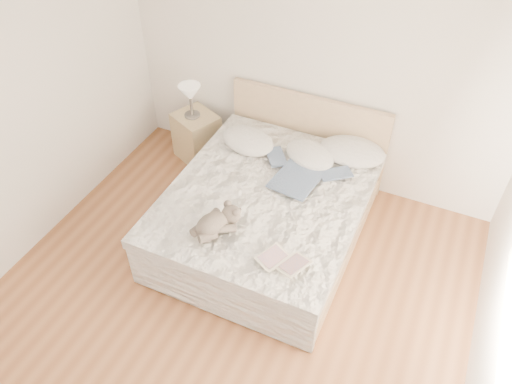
# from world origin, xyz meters

# --- Properties ---
(floor) EXTENTS (4.00, 4.50, 0.00)m
(floor) POSITION_xyz_m (0.00, 0.00, 0.00)
(floor) COLOR brown
(floor) RESTS_ON ground
(ceiling) EXTENTS (4.00, 4.50, 0.00)m
(ceiling) POSITION_xyz_m (0.00, 0.00, 2.70)
(ceiling) COLOR white
(ceiling) RESTS_ON ground
(wall_back) EXTENTS (4.00, 0.02, 2.70)m
(wall_back) POSITION_xyz_m (0.00, 2.25, 1.35)
(wall_back) COLOR silver
(wall_back) RESTS_ON ground
(bed) EXTENTS (1.72, 2.14, 1.00)m
(bed) POSITION_xyz_m (0.00, 1.19, 0.31)
(bed) COLOR tan
(bed) RESTS_ON floor
(nightstand) EXTENTS (0.57, 0.55, 0.56)m
(nightstand) POSITION_xyz_m (-1.24, 1.96, 0.28)
(nightstand) COLOR tan
(nightstand) RESTS_ON floor
(table_lamp) EXTENTS (0.26, 0.26, 0.38)m
(table_lamp) POSITION_xyz_m (-1.27, 1.95, 0.83)
(table_lamp) COLOR #514C46
(table_lamp) RESTS_ON nightstand
(pillow_left) EXTENTS (0.69, 0.57, 0.18)m
(pillow_left) POSITION_xyz_m (-0.47, 1.70, 0.64)
(pillow_left) COLOR silver
(pillow_left) RESTS_ON bed
(pillow_middle) EXTENTS (0.66, 0.59, 0.16)m
(pillow_middle) POSITION_xyz_m (0.18, 1.74, 0.64)
(pillow_middle) COLOR silver
(pillow_middle) RESTS_ON bed
(pillow_right) EXTENTS (0.70, 0.52, 0.20)m
(pillow_right) POSITION_xyz_m (0.54, 1.96, 0.64)
(pillow_right) COLOR silver
(pillow_right) RESTS_ON bed
(blouse) EXTENTS (0.68, 0.72, 0.02)m
(blouse) POSITION_xyz_m (0.20, 1.40, 0.63)
(blouse) COLOR #394A67
(blouse) RESTS_ON bed
(photo_book) EXTENTS (0.39, 0.36, 0.02)m
(photo_book) POSITION_xyz_m (-0.48, 1.76, 0.63)
(photo_book) COLOR white
(photo_book) RESTS_ON bed
(childrens_book) EXTENTS (0.44, 0.37, 0.02)m
(childrens_book) POSITION_xyz_m (0.45, 0.40, 0.63)
(childrens_book) COLOR beige
(childrens_book) RESTS_ON bed
(teddy_bear) EXTENTS (0.40, 0.46, 0.20)m
(teddy_bear) POSITION_xyz_m (-0.20, 0.45, 0.65)
(teddy_bear) COLOR brown
(teddy_bear) RESTS_ON bed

